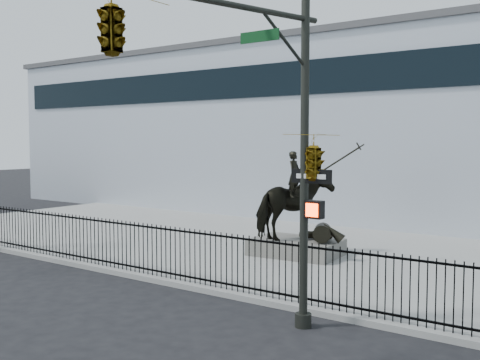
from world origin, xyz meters
The scene contains 7 objects.
ground centered at (0.00, 0.00, 0.00)m, with size 120.00×120.00×0.00m, color black.
plaza centered at (0.00, 7.00, 0.07)m, with size 30.00×12.00×0.15m, color gray.
building centered at (0.00, 20.00, 4.50)m, with size 44.00×14.00×9.00m, color silver.
picket_fence centered at (0.00, 1.25, 0.90)m, with size 22.10×0.10×1.50m.
statue_plinth centered at (3.37, 6.19, 0.42)m, with size 2.91×2.00×0.54m, color #615F59.
equestrian_statue centered at (3.43, 6.20, 1.84)m, with size 3.72×2.45×3.16m.
traffic_signal_right centered at (6.47, -2.00, 4.85)m, with size 2.17×6.86×7.00m.
Camera 1 is at (12.85, -10.32, 4.05)m, focal length 42.00 mm.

